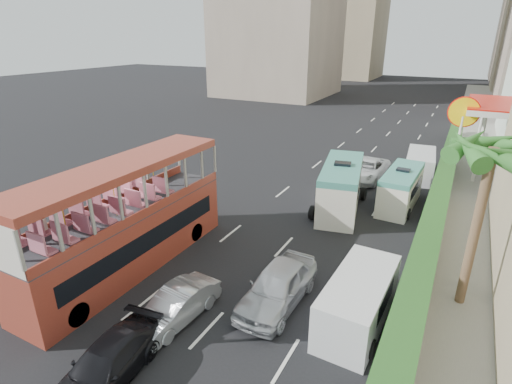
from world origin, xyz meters
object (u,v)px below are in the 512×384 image
Objects in this scene: panel_van_near at (358,301)px; car_silver_lane_a at (177,320)px; car_black at (109,380)px; van_asset at (365,179)px; palm_tree at (475,230)px; double_decker_bus at (126,218)px; shell_station at (510,141)px; minibus_far at (401,189)px; minibus_near at (341,187)px; car_silver_lane_b at (277,303)px; panel_van_far at (420,165)px.

car_silver_lane_a is at bearing -151.00° from panel_van_near.
panel_van_near is (6.24, 6.40, 0.97)m from car_black.
palm_tree is (6.97, -13.34, 3.38)m from van_asset.
palm_tree reaches higher than van_asset.
shell_station is (16.00, 23.00, 0.22)m from double_decker_bus.
car_silver_lane_a is 11.79m from palm_tree.
double_decker_bus is at bearing 158.84° from car_silver_lane_a.
car_silver_lane_a is at bearing -107.83° from minibus_far.
car_silver_lane_a is 0.60× the size of minibus_near.
car_silver_lane_a is at bearing -92.60° from van_asset.
double_decker_bus reaches higher than minibus_near.
panel_van_near reaches higher than car_black.
car_silver_lane_a is 0.81× the size of panel_van_near.
shell_station reaches higher than double_decker_bus.
car_silver_lane_a is 4.03m from car_silver_lane_b.
van_asset is at bearing 68.50° from double_decker_bus.
minibus_far is at bearing -48.24° from van_asset.
panel_van_far is (6.19, 25.01, 0.97)m from car_black.
minibus_far is 6.43m from panel_van_far.
palm_tree reaches higher than minibus_near.
van_asset reaches higher than car_black.
car_black is 0.90× the size of panel_van_near.
car_silver_lane_b is at bearing 56.31° from car_black.
van_asset is at bearing 129.33° from minibus_far.
minibus_near is 1.35× the size of panel_van_near.
panel_van_far is (0.40, 6.42, -0.21)m from minibus_far.
panel_van_near is at bearing 39.21° from car_black.
minibus_far is (3.22, 2.21, -0.27)m from minibus_near.
shell_station is at bearing 77.86° from panel_van_near.
double_decker_bus is 5.37m from car_silver_lane_a.
minibus_far is at bearing 53.09° from double_decker_bus.
double_decker_bus reaches higher than panel_van_far.
van_asset is 11.12m from shell_station.
double_decker_bus is 2.07× the size of minibus_far.
panel_van_near is 5.13m from palm_tree.
van_asset is 0.82× the size of minibus_near.
car_silver_lane_b reaches higher than car_black.
car_silver_lane_b is 0.74× the size of minibus_near.
van_asset is (2.69, 22.72, 0.00)m from car_black.
minibus_near is at bearing -127.77° from shell_station.
car_black is at bearing -116.02° from car_silver_lane_b.
van_asset is at bearing 117.58° from palm_tree.
car_silver_lane_a is 19.57m from van_asset.
panel_van_near is at bearing 31.38° from car_silver_lane_a.
minibus_far is 1.10× the size of panel_van_near.
van_asset is 0.66× the size of shell_station.
van_asset is 1.00× the size of minibus_far.
minibus_far is at bearing 66.18° from car_black.
car_black is (-0.13, -3.32, 0.00)m from car_silver_lane_a.
car_silver_lane_b is (7.24, 0.67, -2.53)m from double_decker_bus.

